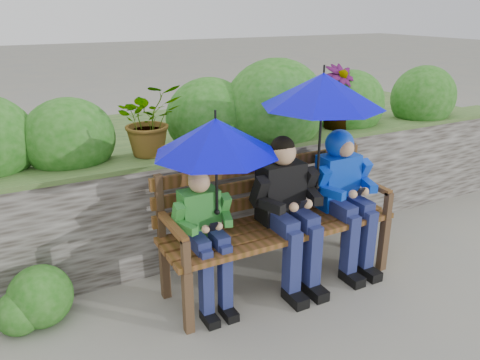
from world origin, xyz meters
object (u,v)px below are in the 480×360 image
umbrella_left (216,137)px  umbrella_right (323,90)px  boy_middle (288,205)px  boy_left (205,230)px  park_bench (275,215)px  boy_right (344,188)px

umbrella_left → umbrella_right: 0.98m
umbrella_right → boy_middle: bearing=-173.6°
boy_left → umbrella_left: umbrella_left is taller
boy_middle → umbrella_left: (-0.63, 0.02, 0.66)m
boy_left → umbrella_right: size_ratio=1.09×
boy_middle → umbrella_left: bearing=178.6°
park_bench → boy_right: boy_right is taller
boy_left → boy_right: boy_right is taller
umbrella_right → umbrella_left: bearing=-178.8°
park_bench → boy_right: size_ratio=1.60×
boy_middle → umbrella_left: 0.91m
umbrella_left → umbrella_right: size_ratio=0.89×
boy_right → umbrella_left: bearing=-180.0°
boy_right → umbrella_left: size_ratio=1.35×
boy_right → boy_left: bearing=-180.0°
park_bench → boy_middle: 0.17m
park_bench → boy_middle: size_ratio=1.57×
park_bench → boy_right: 0.68m
boy_middle → umbrella_right: (0.32, 0.04, 0.91)m
boy_middle → boy_right: boy_middle is taller
boy_right → umbrella_right: 0.92m
boy_middle → boy_left: bearing=178.8°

